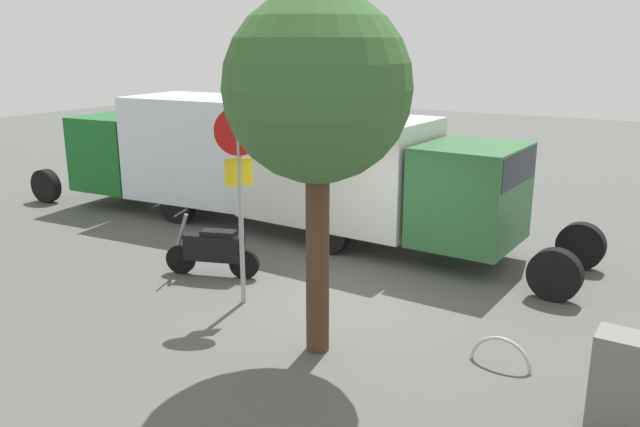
% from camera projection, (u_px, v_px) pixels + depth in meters
% --- Properties ---
extents(ground_plane, '(60.00, 60.00, 0.00)m').
position_uv_depth(ground_plane, '(353.00, 302.00, 10.78)').
color(ground_plane, '#4E4F4B').
extents(box_truck_near, '(7.47, 2.55, 2.70)m').
position_uv_depth(box_truck_near, '(379.00, 176.00, 13.34)').
color(box_truck_near, black).
rests_on(box_truck_near, ground).
extents(box_truck_far, '(7.48, 2.66, 2.94)m').
position_uv_depth(box_truck_far, '(183.00, 149.00, 16.13)').
color(box_truck_far, black).
rests_on(box_truck_far, ground).
extents(motorcycle, '(1.75, 0.79, 1.20)m').
position_uv_depth(motorcycle, '(213.00, 249.00, 11.84)').
color(motorcycle, black).
rests_on(motorcycle, ground).
extents(stop_sign, '(0.71, 0.33, 3.25)m').
position_uv_depth(stop_sign, '(239.00, 176.00, 10.19)').
color(stop_sign, '#9E9EA3').
rests_on(stop_sign, ground).
extents(street_tree, '(2.46, 2.46, 4.89)m').
position_uv_depth(street_tree, '(317.00, 91.00, 8.19)').
color(street_tree, '#47301E').
rests_on(street_tree, ground).
extents(utility_cabinet, '(0.76, 0.49, 1.16)m').
position_uv_depth(utility_cabinet, '(627.00, 385.00, 7.05)').
color(utility_cabinet, slate).
rests_on(utility_cabinet, ground).
extents(bike_rack_hoop, '(0.85, 0.09, 0.85)m').
position_uv_depth(bike_rack_hoop, '(500.00, 366.00, 8.65)').
color(bike_rack_hoop, '#B7B7BC').
rests_on(bike_rack_hoop, ground).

